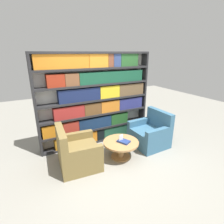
% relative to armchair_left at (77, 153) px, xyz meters
% --- Properties ---
extents(ground_plane, '(14.00, 14.00, 0.00)m').
position_rel_armchair_left_xyz_m(ground_plane, '(0.83, -0.35, -0.30)').
color(ground_plane, gray).
extents(bookshelf, '(2.96, 0.30, 2.33)m').
position_rel_armchair_left_xyz_m(bookshelf, '(0.85, 0.87, 0.86)').
color(bookshelf, silver).
rests_on(bookshelf, ground_plane).
extents(armchair_left, '(0.87, 0.91, 0.90)m').
position_rel_armchair_left_xyz_m(armchair_left, '(0.00, 0.00, 0.00)').
color(armchair_left, olive).
rests_on(armchair_left, ground_plane).
extents(armchair_right, '(0.83, 0.87, 0.90)m').
position_rel_armchair_left_xyz_m(armchair_right, '(1.95, -0.00, 0.00)').
color(armchair_right, '#386684').
rests_on(armchair_right, ground_plane).
extents(coffee_table, '(0.80, 0.80, 0.40)m').
position_rel_armchair_left_xyz_m(coffee_table, '(0.97, -0.16, -0.01)').
color(coffee_table, '#AD7F4C').
rests_on(coffee_table, ground_plane).
extents(table_sign, '(0.10, 0.06, 0.17)m').
position_rel_armchair_left_xyz_m(table_sign, '(0.97, -0.16, 0.17)').
color(table_sign, black).
rests_on(table_sign, coffee_table).
extents(stray_book, '(0.28, 0.32, 0.04)m').
position_rel_armchair_left_xyz_m(stray_book, '(1.01, -0.21, 0.12)').
color(stray_book, navy).
rests_on(stray_book, coffee_table).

